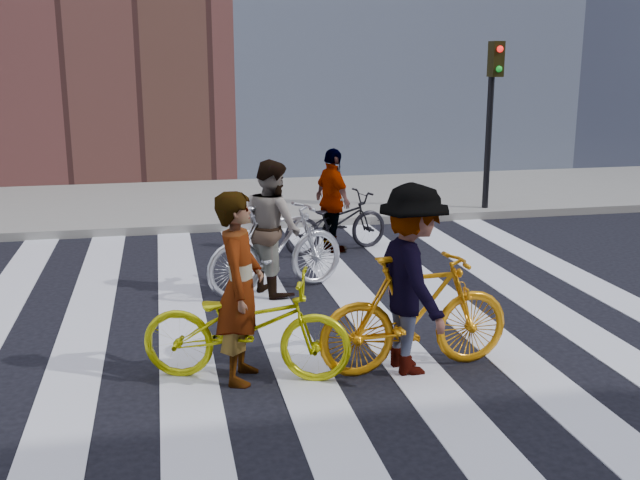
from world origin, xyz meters
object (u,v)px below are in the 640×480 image
object	(u,v)px
traffic_signal	(492,98)
bike_yellow_right	(416,313)
bike_silver_mid	(276,248)
rider_left	(240,288)
rider_rear	(333,201)
bike_dark_rear	(336,222)
rider_right	(412,280)
rider_mid	(272,227)
bike_yellow_left	(246,327)

from	to	relation	value
traffic_signal	bike_yellow_right	size ratio (longest dim) A/B	1.69
bike_silver_mid	rider_left	xyz separation A→B (m)	(-0.75, -2.67, 0.32)
bike_yellow_right	rider_rear	size ratio (longest dim) A/B	1.19
bike_dark_rear	rider_right	xyz separation A→B (m)	(-0.36, -4.73, 0.46)
rider_mid	traffic_signal	bearing A→B (deg)	-70.13
bike_yellow_right	bike_dark_rear	world-z (taller)	bike_yellow_right
bike_silver_mid	rider_right	size ratio (longest dim) A/B	1.07
rider_rear	traffic_signal	bearing A→B (deg)	-75.38
bike_yellow_left	bike_yellow_right	size ratio (longest dim) A/B	1.02
bike_yellow_left	bike_yellow_right	bearing A→B (deg)	-78.21
rider_left	rider_mid	bearing A→B (deg)	1.89
bike_yellow_left	traffic_signal	bearing A→B (deg)	-22.66
bike_dark_rear	rider_right	world-z (taller)	rider_right
bike_dark_rear	bike_yellow_right	bearing A→B (deg)	160.33
traffic_signal	bike_yellow_left	world-z (taller)	traffic_signal
rider_right	rider_rear	xyz separation A→B (m)	(0.31, 4.73, -0.11)
bike_dark_rear	rider_mid	world-z (taller)	rider_mid
rider_mid	bike_silver_mid	bearing A→B (deg)	-109.95
bike_silver_mid	rider_rear	xyz separation A→B (m)	(1.20, 1.92, 0.23)
traffic_signal	rider_rear	size ratio (longest dim) A/B	2.01
traffic_signal	rider_left	world-z (taller)	traffic_signal
bike_yellow_right	bike_dark_rear	distance (m)	4.74
bike_silver_mid	rider_left	size ratio (longest dim) A/B	1.09
traffic_signal	rider_rear	bearing A→B (deg)	-149.50
rider_left	traffic_signal	bearing A→B (deg)	-22.91
rider_left	rider_rear	size ratio (longest dim) A/B	1.11
bike_yellow_right	rider_left	world-z (taller)	rider_left
bike_yellow_right	rider_left	bearing A→B (deg)	80.87
rider_left	bike_yellow_right	bearing A→B (deg)	-78.07
traffic_signal	rider_rear	xyz separation A→B (m)	(-3.59, -2.11, -1.45)
rider_left	rider_right	xyz separation A→B (m)	(1.64, -0.14, 0.02)
bike_dark_rear	rider_mid	distance (m)	2.35
rider_left	bike_yellow_left	bearing A→B (deg)	-73.31
bike_yellow_right	bike_silver_mid	bearing A→B (deg)	14.04
bike_yellow_left	rider_mid	xyz separation A→B (m)	(0.65, 2.67, 0.36)
rider_right	bike_yellow_left	bearing A→B (deg)	80.57
traffic_signal	rider_rear	world-z (taller)	traffic_signal
traffic_signal	bike_silver_mid	size ratio (longest dim) A/B	1.67
bike_silver_mid	rider_left	bearing A→B (deg)	144.25
traffic_signal	rider_mid	world-z (taller)	traffic_signal
bike_yellow_left	rider_right	xyz separation A→B (m)	(1.59, -0.14, 0.41)
bike_yellow_right	bike_dark_rear	bearing A→B (deg)	-8.18
bike_yellow_left	rider_left	size ratio (longest dim) A/B	1.09
rider_left	rider_rear	world-z (taller)	rider_left
traffic_signal	rider_mid	distance (m)	6.45
rider_left	rider_rear	bearing A→B (deg)	-6.38
bike_yellow_right	rider_mid	xyz separation A→B (m)	(-0.99, 2.81, 0.29)
rider_left	bike_dark_rear	bearing A→B (deg)	-6.91
bike_yellow_left	rider_right	size ratio (longest dim) A/B	1.07
rider_mid	rider_right	size ratio (longest dim) A/B	0.94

